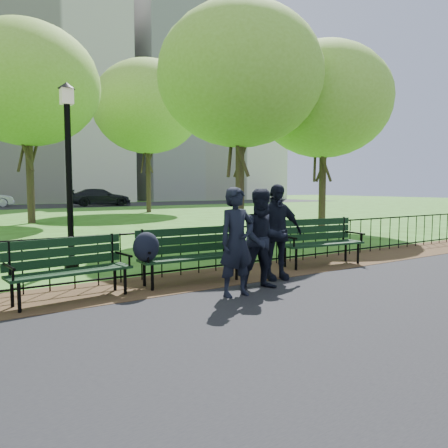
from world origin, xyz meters
TOP-DOWN VIEW (x-y plane):
  - ground at (0.00, 0.00)m, footprint 120.00×120.00m
  - dirt_strip at (0.00, 1.50)m, footprint 60.00×1.60m
  - far_street at (0.00, 35.00)m, footprint 70.00×9.00m
  - iron_fence at (0.00, 2.00)m, footprint 24.06×0.06m
  - apartment_mid at (2.00, 48.00)m, footprint 24.00×15.00m
  - apartment_east at (26.00, 48.00)m, footprint 20.00×15.00m
  - park_bench_main at (-1.16, 1.31)m, footprint 2.07×0.67m
  - park_bench_left_a at (-2.86, 1.33)m, footprint 1.86×0.76m
  - park_bench_right_a at (2.47, 1.37)m, footprint 2.00×0.80m
  - lamppost at (-2.17, 3.95)m, footprint 0.35×0.35m
  - tree_near_e at (4.29, 6.95)m, footprint 5.62×5.62m
  - tree_mid_e at (8.33, 6.99)m, footprint 5.24×5.24m
  - tree_far_c at (-0.84, 16.65)m, footprint 6.60×6.60m
  - tree_far_e at (7.32, 21.82)m, footprint 7.16×7.16m
  - person_left at (-0.59, 0.12)m, footprint 0.62×0.41m
  - person_mid at (0.06, 0.28)m, footprint 0.91×0.67m
  - person_right at (0.71, 0.74)m, footprint 1.11×0.68m
  - sedan_dark at (7.47, 32.76)m, footprint 5.47×2.86m

SIDE VIEW (x-z plane):
  - ground at x=0.00m, z-range 0.00..0.00m
  - far_street at x=0.00m, z-range 0.00..0.01m
  - dirt_strip at x=0.00m, z-range 0.01..0.02m
  - iron_fence at x=0.00m, z-range 0.00..1.00m
  - park_bench_left_a at x=-2.86m, z-range 0.07..1.10m
  - park_bench_right_a at x=2.47m, z-range 0.08..1.18m
  - park_bench_main at x=-1.16m, z-range 0.14..1.20m
  - sedan_dark at x=7.47m, z-range 0.01..1.52m
  - person_mid at x=0.06m, z-range 0.01..1.69m
  - person_left at x=-0.59m, z-range 0.01..1.72m
  - person_right at x=0.71m, z-range 0.01..1.77m
  - lamppost at x=-2.17m, z-range 0.17..4.01m
  - tree_mid_e at x=8.33m, z-range 1.42..8.72m
  - tree_near_e at x=4.29m, z-range 1.52..9.36m
  - tree_far_c at x=-0.84m, z-range 1.79..10.99m
  - tree_far_e at x=7.32m, z-range 1.94..11.92m
  - apartment_east at x=26.00m, z-range 0.00..24.00m
  - apartment_mid at x=2.00m, z-range 0.00..30.00m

